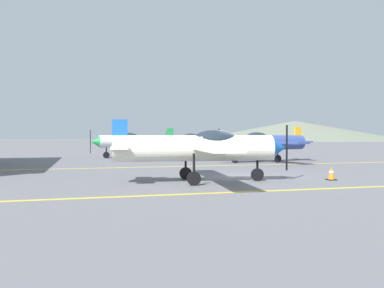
# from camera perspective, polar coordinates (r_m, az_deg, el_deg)

# --- Properties ---
(ground_plane) EXTENTS (400.00, 400.00, 0.00)m
(ground_plane) POSITION_cam_1_polar(r_m,az_deg,el_deg) (17.38, 7.32, -4.99)
(ground_plane) COLOR slate
(apron_line_near) EXTENTS (80.00, 0.16, 0.01)m
(apron_line_near) POSITION_cam_1_polar(r_m,az_deg,el_deg) (13.96, 13.22, -6.52)
(apron_line_near) COLOR yellow
(apron_line_near) RESTS_ON ground_plane
(apron_line_far) EXTENTS (80.00, 0.16, 0.01)m
(apron_line_far) POSITION_cam_1_polar(r_m,az_deg,el_deg) (24.18, 0.85, -3.20)
(apron_line_far) COLOR yellow
(apron_line_far) RESTS_ON ground_plane
(airplane_near) EXTENTS (7.29, 8.38, 2.51)m
(airplane_near) POSITION_cam_1_polar(r_m,az_deg,el_deg) (15.86, 1.31, -0.46)
(airplane_near) COLOR silver
(airplane_near) RESTS_ON ground_plane
(airplane_mid) EXTENTS (7.33, 8.35, 2.51)m
(airplane_mid) POSITION_cam_1_polar(r_m,az_deg,el_deg) (28.38, 10.23, 0.29)
(airplane_mid) COLOR #33478C
(airplane_mid) RESTS_ON ground_plane
(airplane_far) EXTENTS (7.32, 8.38, 2.51)m
(airplane_far) POSITION_cam_1_polar(r_m,az_deg,el_deg) (33.61, -8.32, 0.44)
(airplane_far) COLOR silver
(airplane_far) RESTS_ON ground_plane
(airplane_back) EXTENTS (7.33, 8.33, 2.51)m
(airplane_back) POSITION_cam_1_polar(r_m,az_deg,el_deg) (46.02, 0.44, 0.68)
(airplane_back) COLOR silver
(airplane_back) RESTS_ON ground_plane
(traffic_cone_front) EXTENTS (0.36, 0.36, 0.59)m
(traffic_cone_front) POSITION_cam_1_polar(r_m,az_deg,el_deg) (17.66, 19.48, -4.01)
(traffic_cone_front) COLOR black
(traffic_cone_front) RESTS_ON ground_plane
(hill_centerleft) EXTENTS (79.58, 79.58, 7.43)m
(hill_centerleft) POSITION_cam_1_polar(r_m,az_deg,el_deg) (156.65, 14.63, 1.90)
(hill_centerleft) COLOR slate
(hill_centerleft) RESTS_ON ground_plane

